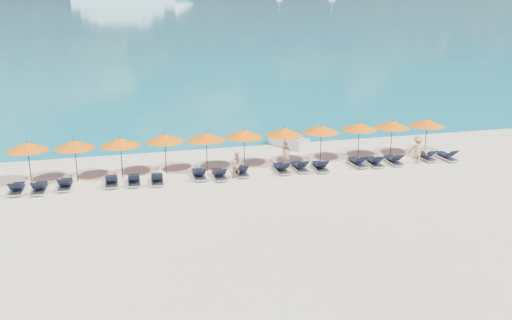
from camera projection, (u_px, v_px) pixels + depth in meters
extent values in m
plane|color=beige|center=(272.00, 202.00, 26.98)|extent=(1400.00, 1400.00, 0.00)
cube|color=silver|center=(289.00, 141.00, 36.43)|extent=(2.19, 2.88, 0.62)
cube|color=black|center=(291.00, 135.00, 36.14)|extent=(1.04, 1.27, 0.40)
cylinder|color=black|center=(281.00, 130.00, 36.73)|extent=(0.58, 0.36, 0.07)
imported|color=tan|center=(286.00, 155.00, 31.84)|extent=(0.60, 0.44, 1.51)
imported|color=tan|center=(238.00, 165.00, 30.15)|extent=(0.74, 0.49, 1.43)
imported|color=tan|center=(418.00, 150.00, 32.67)|extent=(1.18, 0.93, 1.66)
cylinder|color=black|center=(29.00, 164.00, 29.13)|extent=(0.05, 0.05, 2.20)
cone|color=#F15F04|center=(27.00, 146.00, 28.86)|extent=(2.10, 2.10, 0.42)
sphere|color=black|center=(27.00, 142.00, 28.80)|extent=(0.08, 0.08, 0.08)
cylinder|color=black|center=(76.00, 161.00, 29.52)|extent=(0.05, 0.05, 2.20)
cone|color=#F15F04|center=(74.00, 144.00, 29.26)|extent=(2.10, 2.10, 0.42)
sphere|color=black|center=(74.00, 140.00, 29.20)|extent=(0.08, 0.08, 0.08)
cylinder|color=black|center=(121.00, 159.00, 30.01)|extent=(0.05, 0.05, 2.20)
cone|color=#F15F04|center=(120.00, 142.00, 29.74)|extent=(2.10, 2.10, 0.42)
sphere|color=black|center=(120.00, 138.00, 29.68)|extent=(0.08, 0.08, 0.08)
cylinder|color=black|center=(165.00, 154.00, 30.81)|extent=(0.05, 0.05, 2.20)
cone|color=#F15F04|center=(165.00, 138.00, 30.54)|extent=(2.10, 2.10, 0.42)
sphere|color=black|center=(164.00, 134.00, 30.48)|extent=(0.08, 0.08, 0.08)
cylinder|color=black|center=(207.00, 153.00, 31.11)|extent=(0.05, 0.05, 2.20)
cone|color=#F15F04|center=(206.00, 136.00, 30.85)|extent=(2.10, 2.10, 0.42)
sphere|color=black|center=(206.00, 132.00, 30.79)|extent=(0.08, 0.08, 0.08)
cylinder|color=black|center=(244.00, 150.00, 31.70)|extent=(0.05, 0.05, 2.20)
cone|color=#F15F04|center=(244.00, 134.00, 31.44)|extent=(2.10, 2.10, 0.42)
sphere|color=black|center=(244.00, 130.00, 31.37)|extent=(0.08, 0.08, 0.08)
cylinder|color=black|center=(284.00, 147.00, 32.14)|extent=(0.05, 0.05, 2.20)
cone|color=#F15F04|center=(284.00, 132.00, 31.87)|extent=(2.10, 2.10, 0.42)
sphere|color=black|center=(284.00, 128.00, 31.81)|extent=(0.08, 0.08, 0.08)
cylinder|color=black|center=(321.00, 144.00, 32.78)|extent=(0.05, 0.05, 2.20)
cone|color=#F15F04|center=(321.00, 129.00, 32.51)|extent=(2.10, 2.10, 0.42)
sphere|color=black|center=(321.00, 125.00, 32.45)|extent=(0.08, 0.08, 0.08)
cylinder|color=black|center=(359.00, 141.00, 33.42)|extent=(0.05, 0.05, 2.20)
cone|color=#F15F04|center=(360.00, 126.00, 33.16)|extent=(2.10, 2.10, 0.42)
sphere|color=black|center=(360.00, 122.00, 33.09)|extent=(0.08, 0.08, 0.08)
cylinder|color=black|center=(391.00, 139.00, 33.88)|extent=(0.05, 0.05, 2.20)
cone|color=#F15F04|center=(392.00, 124.00, 33.61)|extent=(2.10, 2.10, 0.42)
sphere|color=black|center=(393.00, 121.00, 33.55)|extent=(0.08, 0.08, 0.08)
cylinder|color=black|center=(426.00, 137.00, 34.31)|extent=(0.05, 0.05, 2.20)
cone|color=#F15F04|center=(427.00, 123.00, 34.04)|extent=(2.10, 2.10, 0.42)
sphere|color=black|center=(427.00, 119.00, 33.98)|extent=(0.08, 0.08, 0.08)
cube|color=silver|center=(17.00, 190.00, 28.14)|extent=(0.66, 1.71, 0.06)
cube|color=black|center=(17.00, 185.00, 28.32)|extent=(0.57, 1.11, 0.04)
cube|color=black|center=(14.00, 186.00, 27.51)|extent=(0.56, 0.55, 0.43)
cube|color=silver|center=(40.00, 189.00, 28.24)|extent=(0.75, 1.74, 0.06)
cube|color=black|center=(40.00, 185.00, 28.43)|extent=(0.63, 1.14, 0.04)
cube|color=black|center=(37.00, 185.00, 27.60)|extent=(0.59, 0.58, 0.43)
cube|color=silver|center=(65.00, 186.00, 28.75)|extent=(0.74, 1.74, 0.06)
cube|color=black|center=(66.00, 181.00, 28.94)|extent=(0.63, 1.14, 0.04)
cube|color=black|center=(63.00, 182.00, 28.11)|extent=(0.59, 0.57, 0.43)
cube|color=silver|center=(112.00, 183.00, 29.22)|extent=(0.67, 1.72, 0.06)
cube|color=black|center=(112.00, 178.00, 29.41)|extent=(0.59, 1.12, 0.04)
cube|color=black|center=(111.00, 178.00, 28.59)|extent=(0.57, 0.55, 0.43)
cube|color=silver|center=(134.00, 182.00, 29.39)|extent=(0.66, 1.71, 0.06)
cube|color=black|center=(134.00, 177.00, 29.58)|extent=(0.58, 1.11, 0.04)
cube|color=black|center=(134.00, 177.00, 28.76)|extent=(0.56, 0.55, 0.43)
cube|color=silver|center=(157.00, 181.00, 29.52)|extent=(0.70, 1.73, 0.06)
cube|color=black|center=(157.00, 176.00, 29.71)|extent=(0.60, 1.12, 0.04)
cube|color=black|center=(157.00, 176.00, 28.89)|extent=(0.57, 0.56, 0.43)
cube|color=silver|center=(199.00, 176.00, 30.32)|extent=(0.63, 1.70, 0.06)
cube|color=black|center=(198.00, 171.00, 30.51)|extent=(0.55, 1.10, 0.04)
cube|color=black|center=(200.00, 171.00, 29.69)|extent=(0.55, 0.54, 0.43)
cube|color=silver|center=(219.00, 176.00, 30.31)|extent=(0.64, 1.71, 0.06)
cube|color=black|center=(218.00, 171.00, 30.50)|extent=(0.56, 1.11, 0.04)
cube|color=black|center=(221.00, 171.00, 29.69)|extent=(0.56, 0.54, 0.43)
cube|color=silver|center=(241.00, 172.00, 30.86)|extent=(0.63, 1.70, 0.06)
cube|color=black|center=(240.00, 168.00, 31.04)|extent=(0.55, 1.10, 0.04)
cube|color=black|center=(243.00, 168.00, 30.23)|extent=(0.55, 0.54, 0.43)
cube|color=silver|center=(281.00, 170.00, 31.33)|extent=(0.66, 1.71, 0.06)
cube|color=black|center=(280.00, 166.00, 31.52)|extent=(0.57, 1.11, 0.04)
cube|color=black|center=(285.00, 165.00, 30.71)|extent=(0.56, 0.55, 0.43)
cube|color=silver|center=(300.00, 168.00, 31.62)|extent=(0.66, 1.71, 0.06)
cube|color=black|center=(298.00, 164.00, 31.80)|extent=(0.57, 1.11, 0.04)
cube|color=black|center=(303.00, 164.00, 31.00)|extent=(0.56, 0.55, 0.43)
cube|color=silver|center=(320.00, 168.00, 31.66)|extent=(0.70, 1.73, 0.06)
cube|color=black|center=(319.00, 164.00, 31.85)|extent=(0.60, 1.13, 0.04)
cube|color=black|center=(323.00, 164.00, 31.03)|extent=(0.58, 0.56, 0.43)
cube|color=silver|center=(357.00, 164.00, 32.44)|extent=(0.73, 1.74, 0.06)
cube|color=black|center=(355.00, 160.00, 32.62)|extent=(0.62, 1.13, 0.04)
cube|color=black|center=(362.00, 159.00, 31.82)|extent=(0.58, 0.57, 0.43)
cube|color=silver|center=(374.00, 163.00, 32.51)|extent=(0.70, 1.73, 0.06)
cube|color=black|center=(372.00, 159.00, 32.70)|extent=(0.60, 1.13, 0.04)
cube|color=black|center=(378.00, 159.00, 31.88)|extent=(0.58, 0.56, 0.43)
cube|color=silver|center=(393.00, 161.00, 32.83)|extent=(0.68, 1.72, 0.06)
cube|color=black|center=(392.00, 158.00, 33.02)|extent=(0.59, 1.12, 0.04)
cube|color=black|center=(398.00, 157.00, 32.20)|extent=(0.57, 0.56, 0.43)
cube|color=silver|center=(426.00, 157.00, 33.61)|extent=(0.64, 1.71, 0.06)
cube|color=black|center=(424.00, 154.00, 33.80)|extent=(0.56, 1.11, 0.04)
cube|color=black|center=(431.00, 153.00, 32.98)|extent=(0.56, 0.54, 0.43)
cube|color=silver|center=(446.00, 157.00, 33.63)|extent=(0.73, 1.74, 0.06)
cube|color=black|center=(444.00, 154.00, 33.81)|extent=(0.62, 1.13, 0.04)
cube|color=black|center=(453.00, 153.00, 33.01)|extent=(0.58, 0.57, 0.43)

